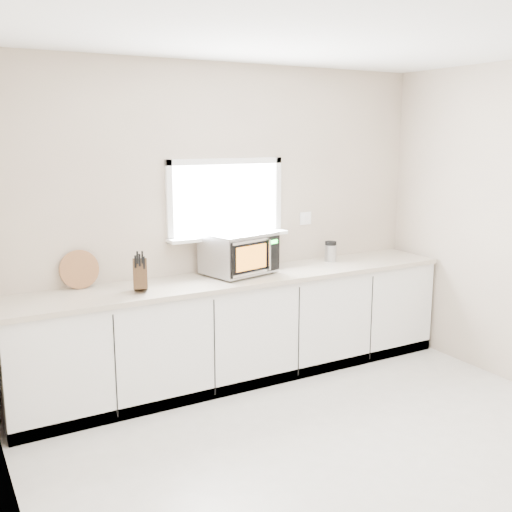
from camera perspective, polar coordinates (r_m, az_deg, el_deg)
ground at (r=4.13m, az=10.43°, el=-19.31°), size 4.00×4.00×0.00m
back_wall at (r=5.28m, az=-2.97°, el=3.46°), size 4.00×0.17×2.70m
cabinets at (r=5.24m, az=-1.42°, el=-7.00°), size 3.92×0.60×0.88m
countertop at (r=5.10m, az=-1.39°, el=-2.12°), size 3.92×0.64×0.04m
microwave at (r=5.13m, az=-1.61°, el=0.35°), size 0.65×0.56×0.36m
knife_block at (r=4.66m, az=-10.97°, el=-1.65°), size 0.17×0.25×0.32m
cutting_board at (r=4.85m, az=-16.48°, el=-1.23°), size 0.30×0.07×0.30m
coffee_grinder at (r=5.71m, az=7.11°, el=0.45°), size 0.12×0.12×0.19m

